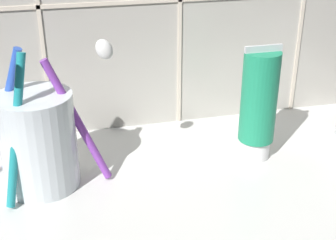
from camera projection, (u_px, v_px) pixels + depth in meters
The scene contains 3 objects.
sink_counter at pixel (201, 191), 54.33cm from camera, with size 72.23×34.48×2.00cm, color silver.
toothbrush_cup at pixel (38, 139), 51.37cm from camera, with size 16.66×10.84×18.46cm.
toothpaste_tube at pixel (259, 104), 56.53cm from camera, with size 4.61×4.39×14.55cm.
Camera 1 is at (-14.85, -43.10, 31.92)cm, focal length 50.00 mm.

